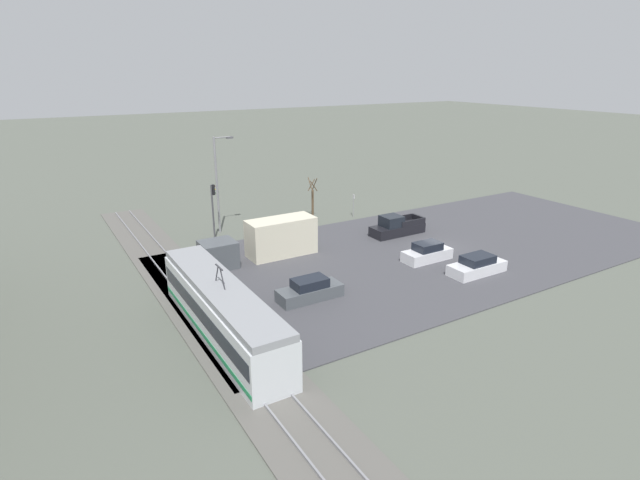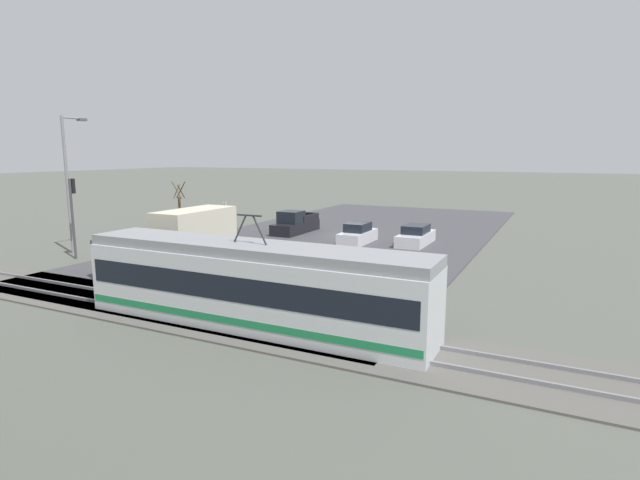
% 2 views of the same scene
% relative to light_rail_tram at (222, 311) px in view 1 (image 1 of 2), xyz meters
% --- Properties ---
extents(ground_plane, '(320.00, 320.00, 0.00)m').
position_rel_light_rail_tram_xyz_m(ground_plane, '(5.11, -21.97, -1.67)').
color(ground_plane, '#565B51').
extents(road_surface, '(21.72, 47.15, 0.08)m').
position_rel_light_rail_tram_xyz_m(road_surface, '(5.11, -21.97, -1.63)').
color(road_surface, '#424247').
rests_on(road_surface, ground).
extents(rail_bed, '(53.77, 4.40, 0.22)m').
position_rel_light_rail_tram_xyz_m(rail_bed, '(5.11, -0.00, -1.62)').
color(rail_bed, '#5B5954').
rests_on(rail_bed, ground).
extents(light_rail_tram, '(14.69, 2.70, 4.41)m').
position_rel_light_rail_tram_xyz_m(light_rail_tram, '(0.00, 0.00, 0.00)').
color(light_rail_tram, silver).
rests_on(light_rail_tram, ground).
extents(box_truck, '(2.46, 9.90, 3.18)m').
position_rel_light_rail_tram_xyz_m(box_truck, '(10.53, -7.84, -0.12)').
color(box_truck, '#4C5156').
rests_on(box_truck, ground).
extents(pickup_truck, '(1.96, 5.46, 1.94)m').
position_rel_light_rail_tram_xyz_m(pickup_truck, '(9.76, -21.16, -0.86)').
color(pickup_truck, black).
rests_on(pickup_truck, ground).
extents(sedan_car_0, '(1.75, 4.27, 1.55)m').
position_rel_light_rail_tram_xyz_m(sedan_car_0, '(3.08, -18.97, -0.95)').
color(sedan_car_0, silver).
rests_on(sedan_car_0, ground).
extents(sedan_car_1, '(1.89, 4.78, 1.47)m').
position_rel_light_rail_tram_xyz_m(sedan_car_1, '(-1.04, -20.37, -0.98)').
color(sedan_car_1, silver).
rests_on(sedan_car_1, ground).
extents(sedan_car_2, '(1.73, 4.60, 1.52)m').
position_rel_light_rail_tram_xyz_m(sedan_car_2, '(1.67, -6.91, -0.96)').
color(sedan_car_2, '#4C5156').
rests_on(sedan_car_2, ground).
extents(traffic_light_pole, '(0.28, 0.47, 5.22)m').
position_rel_light_rail_tram_xyz_m(traffic_light_pole, '(17.59, -5.81, 1.71)').
color(traffic_light_pole, '#47474C').
rests_on(traffic_light_pole, ground).
extents(street_tree, '(1.06, 0.88, 4.44)m').
position_rel_light_rail_tram_xyz_m(street_tree, '(18.84, -17.13, 0.35)').
color(street_tree, brown).
rests_on(street_tree, ground).
extents(street_lamp_near_crossing, '(0.36, 1.95, 9.28)m').
position_rel_light_rail_tram_xyz_m(street_lamp_near_crossing, '(19.37, -7.09, 3.61)').
color(street_lamp_near_crossing, gray).
rests_on(street_lamp_near_crossing, ground).
extents(no_parking_sign, '(0.32, 0.08, 2.47)m').
position_rel_light_rail_tram_xyz_m(no_parking_sign, '(17.13, -21.22, -0.18)').
color(no_parking_sign, gray).
rests_on(no_parking_sign, ground).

